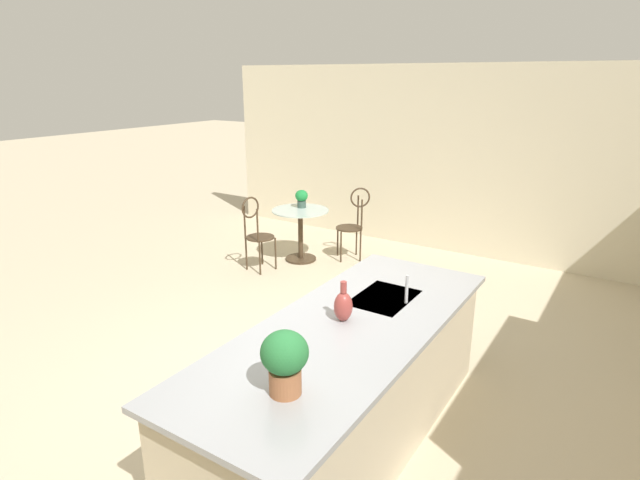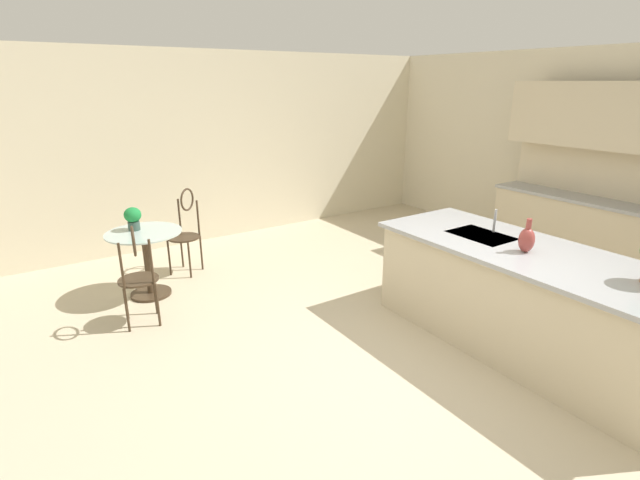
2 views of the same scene
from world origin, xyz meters
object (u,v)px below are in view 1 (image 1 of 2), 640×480
(bistro_table, at_px, (301,230))
(vase_on_counter, at_px, (343,306))
(chair_by_island, at_px, (353,220))
(potted_plant_counter_far, at_px, (285,359))
(potted_plant_on_table, at_px, (302,197))
(chair_near_window, at_px, (257,230))

(bistro_table, relative_size, vase_on_counter, 2.78)
(chair_by_island, relative_size, potted_plant_counter_far, 2.90)
(chair_by_island, bearing_deg, potted_plant_on_table, -63.19)
(bistro_table, relative_size, chair_by_island, 0.77)
(bistro_table, xyz_separation_m, potted_plant_counter_far, (3.83, 2.57, 0.68))
(chair_near_window, bearing_deg, bistro_table, 160.15)
(bistro_table, bearing_deg, chair_by_island, 127.54)
(bistro_table, relative_size, potted_plant_counter_far, 2.23)
(potted_plant_on_table, bearing_deg, potted_plant_counter_far, 33.72)
(potted_plant_counter_far, distance_m, vase_on_counter, 0.92)
(vase_on_counter, bearing_deg, potted_plant_counter_far, 10.84)
(potted_plant_on_table, bearing_deg, chair_by_island, 116.81)
(potted_plant_counter_far, bearing_deg, chair_near_window, -138.27)
(chair_near_window, height_order, chair_by_island, same)
(chair_by_island, xyz_separation_m, potted_plant_on_table, (0.33, -0.66, 0.31))
(chair_by_island, xyz_separation_m, vase_on_counter, (3.38, 1.81, 0.46))
(chair_near_window, bearing_deg, vase_on_counter, 49.51)
(bistro_table, height_order, chair_by_island, chair_by_island)
(potted_plant_on_table, height_order, vase_on_counter, vase_on_counter)
(chair_near_window, height_order, potted_plant_counter_far, potted_plant_counter_far)
(bistro_table, bearing_deg, potted_plant_counter_far, 33.94)
(vase_on_counter, bearing_deg, chair_by_island, -151.92)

